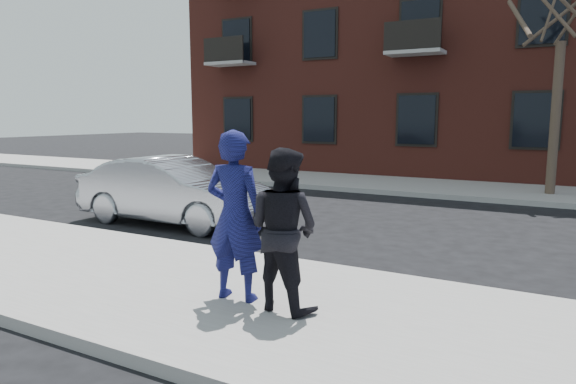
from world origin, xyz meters
The scene contains 9 objects.
ground centered at (0.00, 0.00, 0.00)m, with size 100.00×100.00×0.00m, color black.
near_sidewalk centered at (0.00, -0.25, 0.07)m, with size 50.00×3.50×0.15m, color gray.
near_curb centered at (0.00, 1.55, 0.07)m, with size 50.00×0.10×0.15m, color #999691.
far_sidewalk centered at (0.00, 11.25, 0.07)m, with size 50.00×3.50×0.15m, color gray.
far_curb centered at (0.00, 9.45, 0.07)m, with size 50.00×0.10×0.15m, color #999691.
apartment_building centered at (2.00, 18.00, 6.16)m, with size 24.30×10.30×12.30m.
silver_sedan centered at (-2.54, 3.20, 0.73)m, with size 1.54×4.42×1.45m, color #999BA3.
man_hoodie centered at (1.50, -0.31, 1.16)m, with size 0.79×0.56×2.03m.
man_peacoat centered at (2.15, -0.30, 1.07)m, with size 0.99×0.82×1.84m.
Camera 1 is at (4.91, -5.22, 2.33)m, focal length 32.00 mm.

